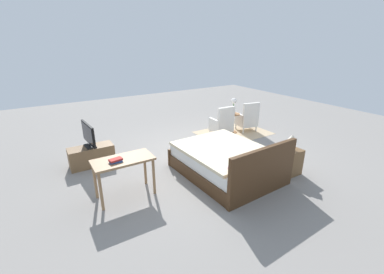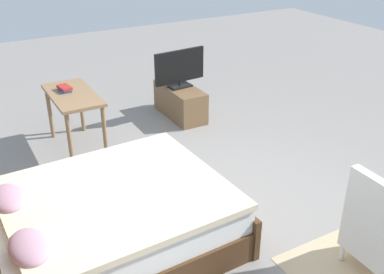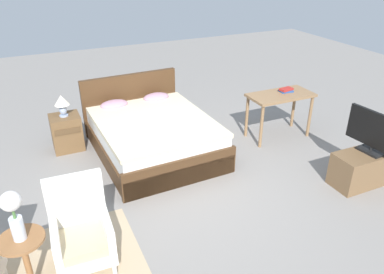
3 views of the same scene
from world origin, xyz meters
TOP-DOWN VIEW (x-y plane):
  - ground_plane at (0.00, 0.00)m, footprint 16.00×16.00m
  - bed at (-0.05, 1.08)m, footprint 1.70×2.13m
  - armchair_by_window_right at (-1.41, -0.81)m, footprint 0.56×0.56m
  - tv_stand at (2.25, -0.89)m, footprint 0.96×0.40m
  - tv_flatscreen at (2.26, -0.89)m, footprint 0.23×0.80m
  - vanity_desk at (2.00, 0.72)m, footprint 1.04×0.52m
  - book_stack at (2.14, 0.77)m, footprint 0.23×0.16m

SIDE VIEW (x-z plane):
  - ground_plane at x=0.00m, z-range 0.00..0.00m
  - tv_stand at x=2.25m, z-range 0.00..0.45m
  - bed at x=-0.05m, z-range -0.18..0.78m
  - armchair_by_window_right at x=-1.41m, z-range -0.08..0.84m
  - vanity_desk at x=2.00m, z-range 0.26..1.00m
  - tv_flatscreen at x=2.26m, z-range 0.46..1.01m
  - book_stack at x=2.14m, z-range 0.74..0.80m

